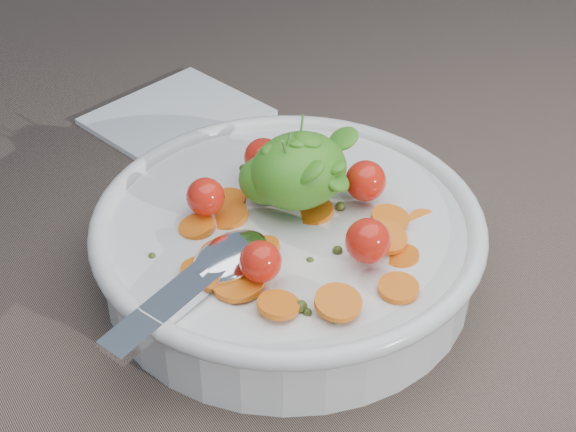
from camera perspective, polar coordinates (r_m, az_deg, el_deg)
ground at (r=0.65m, az=0.05°, el=-2.14°), size 6.00×6.00×0.00m
bowl at (r=0.60m, az=0.00°, el=-1.69°), size 0.29×0.27×0.11m
napkin at (r=0.80m, az=-7.18°, el=6.37°), size 0.16×0.15×0.01m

